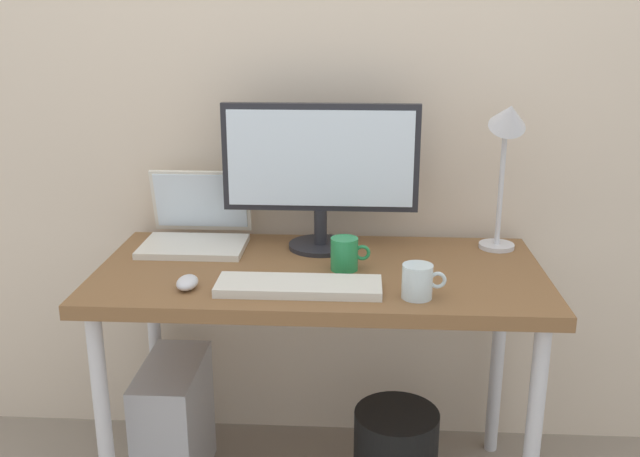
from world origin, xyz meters
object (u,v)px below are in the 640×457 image
object	(u,v)px
keyboard	(299,286)
mouse	(187,282)
desk	(320,292)
laptop	(197,227)
wastebasket	(395,455)
desk_lamp	(507,141)
monitor	(320,167)
computer_tower	(175,425)
coffee_mug	(345,254)
glass_cup	(418,281)

from	to	relation	value
keyboard	mouse	world-z (taller)	mouse
desk	laptop	world-z (taller)	laptop
mouse	wastebasket	xyz separation A→B (m)	(0.58, 0.16, -0.62)
desk_lamp	keyboard	size ratio (longest dim) A/B	1.10
monitor	laptop	size ratio (longest dim) A/B	1.87
computer_tower	monitor	bearing A→B (deg)	20.76
desk	monitor	distance (m)	0.38
coffee_mug	glass_cup	bearing A→B (deg)	-45.76
monitor	laptop	distance (m)	0.44
laptop	keyboard	xyz separation A→B (m)	(0.36, -0.38, -0.05)
keyboard	mouse	distance (m)	0.30
monitor	computer_tower	world-z (taller)	monitor
keyboard	glass_cup	world-z (taller)	glass_cup
laptop	wastebasket	world-z (taller)	laptop
mouse	computer_tower	xyz separation A→B (m)	(-0.12, 0.19, -0.56)
keyboard	mouse	bearing A→B (deg)	-179.41
mouse	desk_lamp	bearing A→B (deg)	22.14
computer_tower	desk	bearing A→B (deg)	-1.31
desk_lamp	mouse	distance (m)	1.02
keyboard	computer_tower	bearing A→B (deg)	156.01
glass_cup	wastebasket	bearing A→B (deg)	99.10
coffee_mug	computer_tower	distance (m)	0.80
desk	desk_lamp	world-z (taller)	desk_lamp
desk	computer_tower	size ratio (longest dim) A/B	3.07
monitor	wastebasket	xyz separation A→B (m)	(0.25, -0.21, -0.87)
keyboard	computer_tower	world-z (taller)	keyboard
laptop	computer_tower	size ratio (longest dim) A/B	0.76
wastebasket	mouse	bearing A→B (deg)	-165.05
mouse	computer_tower	bearing A→B (deg)	121.90
desk_lamp	wastebasket	distance (m)	1.02
desk	mouse	world-z (taller)	mouse
laptop	monitor	bearing A→B (deg)	-2.54
desk	glass_cup	world-z (taller)	glass_cup
desk	desk_lamp	bearing A→B (deg)	18.67
desk	glass_cup	xyz separation A→B (m)	(0.27, -0.21, 0.12)
desk	monitor	bearing A→B (deg)	92.88
monitor	wastebasket	distance (m)	0.92
keyboard	wastebasket	world-z (taller)	keyboard
monitor	coffee_mug	bearing A→B (deg)	-66.95
monitor	computer_tower	size ratio (longest dim) A/B	1.42
desk	glass_cup	bearing A→B (deg)	-37.91
keyboard	glass_cup	size ratio (longest dim) A/B	3.82
desk	keyboard	bearing A→B (deg)	-104.81
coffee_mug	monitor	bearing A→B (deg)	113.05
monitor	keyboard	xyz separation A→B (m)	(-0.04, -0.36, -0.25)
laptop	mouse	distance (m)	0.39
laptop	glass_cup	bearing A→B (deg)	-31.31
monitor	keyboard	world-z (taller)	monitor
desk	coffee_mug	xyz separation A→B (m)	(0.07, -0.01, 0.12)
monitor	desk_lamp	bearing A→B (deg)	0.10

